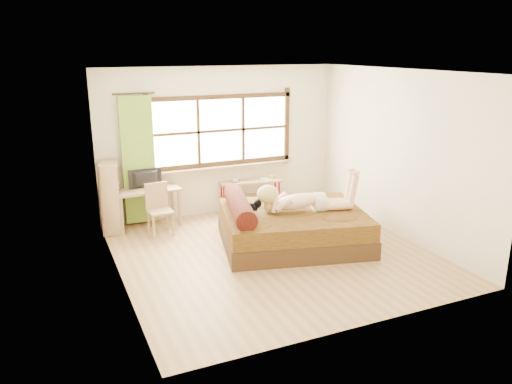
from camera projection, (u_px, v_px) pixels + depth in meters
name	position (u px, v px, depth m)	size (l,w,h in m)	color
floor	(273.00, 254.00, 7.58)	(4.50, 4.50, 0.00)	#9E754C
ceiling	(275.00, 71.00, 6.82)	(4.50, 4.50, 0.00)	white
wall_back	(221.00, 141.00, 9.18)	(4.50, 4.50, 0.00)	silver
wall_front	(367.00, 213.00, 5.23)	(4.50, 4.50, 0.00)	silver
wall_left	(115.00, 184.00, 6.33)	(4.50, 4.50, 0.00)	silver
wall_right	(399.00, 154.00, 8.07)	(4.50, 4.50, 0.00)	silver
window	(221.00, 133.00, 9.11)	(2.80, 0.16, 1.46)	#FFEDBF
curtain	(138.00, 161.00, 8.53)	(0.55, 0.10, 2.20)	olive
bed	(290.00, 226.00, 7.87)	(2.56, 2.23, 0.84)	black
woman	(304.00, 190.00, 7.73)	(1.54, 0.44, 0.66)	beige
kitten	(249.00, 207.00, 7.58)	(0.33, 0.13, 0.26)	black
desk	(148.00, 194.00, 8.56)	(1.11, 0.55, 0.68)	#A18757
monitor	(146.00, 179.00, 8.53)	(0.57, 0.08, 0.33)	black
chair	(158.00, 206.00, 8.30)	(0.40, 0.40, 0.85)	#A18757
pipe_shelf	(251.00, 188.00, 9.48)	(1.21, 0.44, 0.67)	#A18757
cup	(235.00, 180.00, 9.30)	(0.11, 0.11, 0.09)	gray
book	(260.00, 179.00, 9.51)	(0.16, 0.22, 0.02)	gray
bookshelf	(111.00, 197.00, 8.32)	(0.39, 0.57, 1.20)	#A18757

